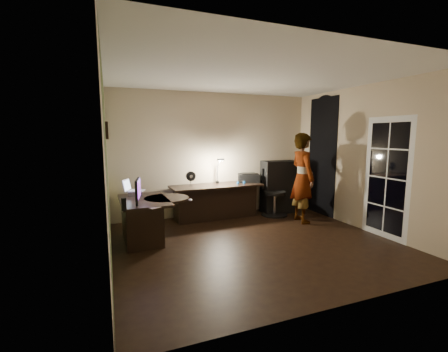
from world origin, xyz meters
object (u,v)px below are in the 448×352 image
object	(u,v)px
desk_left	(145,220)
office_chair	(275,193)
desk_right	(217,202)
cabinet	(279,187)
person	(302,178)
monitor	(137,197)

from	to	relation	value
desk_left	office_chair	bearing A→B (deg)	10.07
desk_left	desk_right	world-z (taller)	desk_right
cabinet	office_chair	world-z (taller)	cabinet
office_chair	person	distance (m)	0.79
person	desk_right	bearing A→B (deg)	66.53
person	desk_left	bearing A→B (deg)	95.11
desk_left	desk_right	distance (m)	1.81
desk_left	person	size ratio (longest dim) A/B	0.68
desk_left	person	world-z (taller)	person
cabinet	monitor	distance (m)	3.54
monitor	cabinet	bearing A→B (deg)	31.77
desk_right	person	bearing A→B (deg)	-31.17
person	office_chair	bearing A→B (deg)	28.83
desk_left	office_chair	distance (m)	2.96
desk_right	cabinet	bearing A→B (deg)	-2.77
desk_right	cabinet	size ratio (longest dim) A/B	1.63
desk_right	office_chair	bearing A→B (deg)	-12.62
person	monitor	bearing A→B (deg)	103.02
desk_right	cabinet	distance (m)	1.55
cabinet	office_chair	bearing A→B (deg)	-134.43
office_chair	person	bearing A→B (deg)	-65.14
monitor	office_chair	distance (m)	3.24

